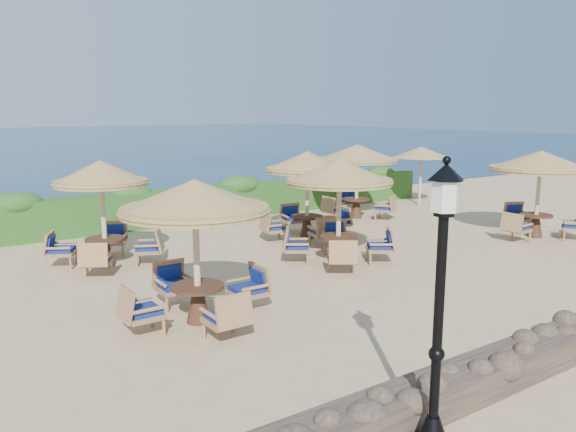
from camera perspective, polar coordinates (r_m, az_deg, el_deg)
The scene contains 10 objects.
ground at distance 14.75m, azimuth 7.17°, elevation -4.51°, with size 120.00×120.00×0.00m, color tan.
hedge at distance 20.48m, azimuth -6.11°, elevation 1.51°, with size 18.00×0.90×1.20m, color #1F4B18.
lamp_post at distance 6.45m, azimuth 15.01°, elevation -10.54°, with size 0.44×0.44×3.31m.
extra_parasol at distance 23.48m, azimuth 13.40°, elevation 6.32°, with size 2.30×2.30×2.41m.
cafe_set_0 at distance 10.16m, azimuth -9.36°, elevation -1.10°, with size 2.81×2.81×2.65m.
cafe_set_1 at distance 14.12m, azimuth 5.21°, elevation 2.30°, with size 2.71×2.71×2.65m.
cafe_set_2 at distance 18.62m, azimuth 24.20°, elevation 3.92°, with size 2.99×2.99×2.65m.
cafe_set_3 at distance 14.56m, azimuth -18.34°, elevation 1.53°, with size 2.81×2.81×2.65m.
cafe_set_4 at distance 16.81m, azimuth 1.95°, elevation 3.47°, with size 2.88×2.88×2.65m.
cafe_set_5 at distance 20.27m, azimuth 7.04°, elevation 5.21°, with size 2.91×2.91×2.65m.
Camera 1 is at (-9.40, -10.70, 3.85)m, focal length 35.00 mm.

